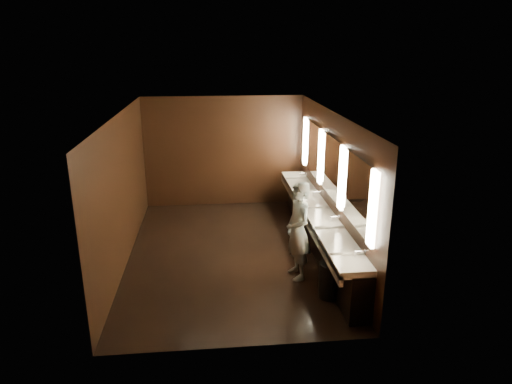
% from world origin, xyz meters
% --- Properties ---
extents(floor, '(6.00, 6.00, 0.00)m').
position_xyz_m(floor, '(0.00, 0.00, 0.00)').
color(floor, black).
rests_on(floor, ground).
extents(ceiling, '(4.00, 6.00, 0.02)m').
position_xyz_m(ceiling, '(0.00, 0.00, 2.80)').
color(ceiling, '#2D2D2B').
rests_on(ceiling, wall_back).
extents(wall_back, '(4.00, 0.02, 2.80)m').
position_xyz_m(wall_back, '(0.00, 3.00, 1.40)').
color(wall_back, black).
rests_on(wall_back, floor).
extents(wall_front, '(4.00, 0.02, 2.80)m').
position_xyz_m(wall_front, '(0.00, -3.00, 1.40)').
color(wall_front, black).
rests_on(wall_front, floor).
extents(wall_left, '(0.02, 6.00, 2.80)m').
position_xyz_m(wall_left, '(-2.00, 0.00, 1.40)').
color(wall_left, black).
rests_on(wall_left, floor).
extents(wall_right, '(0.02, 6.00, 2.80)m').
position_xyz_m(wall_right, '(2.00, 0.00, 1.40)').
color(wall_right, black).
rests_on(wall_right, floor).
extents(sink_counter, '(0.55, 5.40, 1.01)m').
position_xyz_m(sink_counter, '(1.79, 0.00, 0.50)').
color(sink_counter, black).
rests_on(sink_counter, floor).
extents(mirror_band, '(0.06, 5.03, 1.15)m').
position_xyz_m(mirror_band, '(1.98, -0.00, 1.75)').
color(mirror_band, '#FCE7BB').
rests_on(mirror_band, wall_right).
extents(person, '(0.54, 0.72, 1.78)m').
position_xyz_m(person, '(1.16, -1.07, 0.89)').
color(person, '#99CCE5').
rests_on(person, floor).
extents(trash_bin, '(0.44, 0.44, 0.61)m').
position_xyz_m(trash_bin, '(1.58, -1.81, 0.30)').
color(trash_bin, black).
rests_on(trash_bin, floor).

